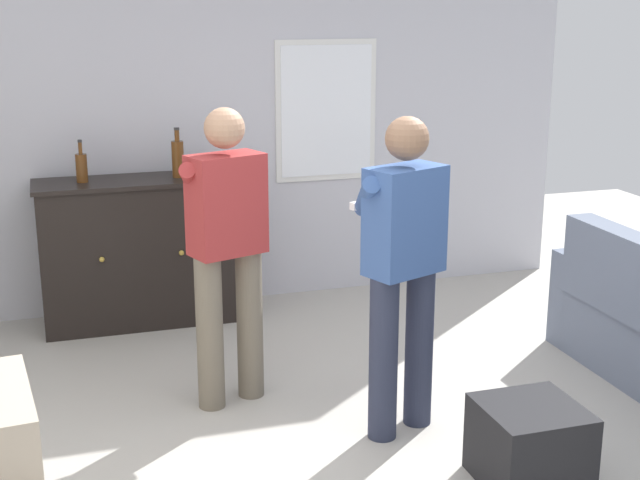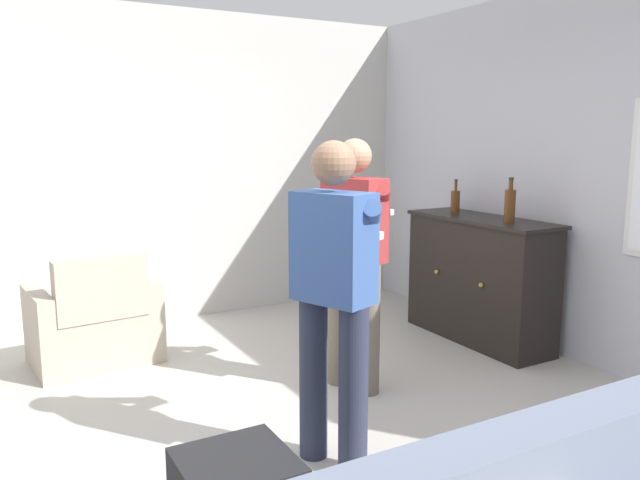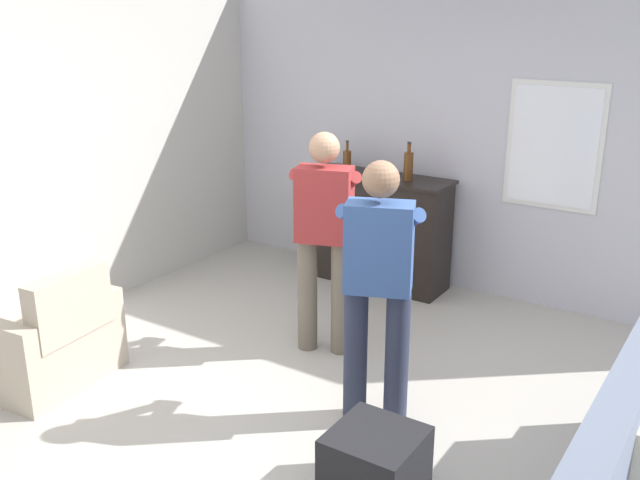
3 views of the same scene
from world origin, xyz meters
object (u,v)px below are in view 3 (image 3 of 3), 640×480
bottle_liquor_amber (347,160)px  sideboard_cabinet (377,230)px  ottoman (375,466)px  person_standing_left (325,233)px  bottle_wine_green (408,165)px  armchair (51,343)px  person_standing_right (378,281)px

bottle_liquor_amber → sideboard_cabinet: bearing=-2.1°
ottoman → person_standing_left: (-1.17, 1.31, 0.74)m
bottle_wine_green → person_standing_left: size_ratio=0.20×
person_standing_left → bottle_wine_green: bearing=91.8°
sideboard_cabinet → bottle_liquor_amber: bottle_liquor_amber is taller
armchair → bottle_wine_green: bottle_wine_green is taller
bottle_wine_green → bottle_liquor_amber: bottle_wine_green is taller
ottoman → person_standing_left: 1.91m
bottle_wine_green → bottle_liquor_amber: 0.65m
armchair → person_standing_left: (1.33, 1.45, 0.65)m
armchair → ottoman: bearing=3.2°
bottle_liquor_amber → person_standing_right: (1.48, -2.07, -0.20)m
ottoman → person_standing_right: size_ratio=0.28×
bottle_wine_green → person_standing_right: bearing=-68.0°
bottle_liquor_amber → ottoman: size_ratio=0.62×
sideboard_cabinet → ottoman: 3.16m
sideboard_cabinet → person_standing_left: size_ratio=0.81×
armchair → bottle_liquor_amber: bearing=77.7°
person_standing_left → bottle_liquor_amber: bearing=115.4°
bottle_liquor_amber → person_standing_right: person_standing_right is taller
armchair → person_standing_right: (2.11, 0.83, 0.65)m
ottoman → bottle_wine_green: bearing=113.9°
armchair → bottle_liquor_amber: (0.64, 2.90, 0.85)m
armchair → bottle_wine_green: 3.28m
sideboard_cabinet → ottoman: sideboard_cabinet is taller
ottoman → bottle_liquor_amber: bearing=123.9°
bottle_liquor_amber → person_standing_right: size_ratio=0.17×
sideboard_cabinet → bottle_liquor_amber: (-0.34, 0.01, 0.62)m
person_standing_left → person_standing_right: bearing=-38.2°
bottle_wine_green → ottoman: 3.16m
bottle_wine_green → ottoman: bearing=-66.1°
armchair → bottle_wine_green: bearing=66.1°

